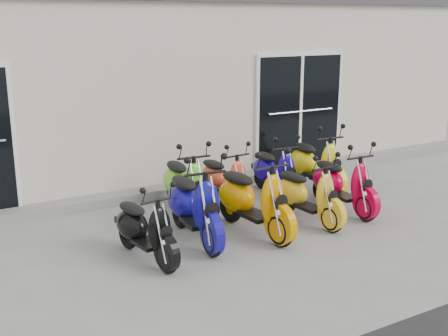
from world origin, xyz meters
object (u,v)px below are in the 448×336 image
at_px(scooter_front_orange_a, 253,189).
at_px(scooter_back_yellow, 316,156).
at_px(scooter_back_red, 225,172).
at_px(scooter_back_blue, 275,164).
at_px(scooter_front_blue, 194,195).
at_px(scooter_front_red, 343,175).
at_px(scooter_front_black, 145,219).
at_px(scooter_back_green, 185,176).
at_px(scooter_front_orange_b, 308,186).

height_order(scooter_front_orange_a, scooter_back_yellow, scooter_front_orange_a).
bearing_deg(scooter_back_red, scooter_back_yellow, -8.47).
bearing_deg(scooter_front_orange_a, scooter_back_blue, 41.44).
bearing_deg(scooter_front_blue, scooter_front_red, 3.70).
bearing_deg(scooter_front_black, scooter_back_green, 39.97).
xyz_separation_m(scooter_front_orange_a, scooter_back_red, (0.31, 1.32, -0.10)).
height_order(scooter_front_blue, scooter_back_yellow, scooter_front_blue).
bearing_deg(scooter_back_blue, scooter_front_orange_a, -129.73).
distance_m(scooter_back_green, scooter_back_yellow, 2.53).
xyz_separation_m(scooter_front_red, scooter_back_yellow, (0.36, 1.11, 0.03)).
bearing_deg(scooter_back_red, scooter_front_orange_a, -108.26).
relative_size(scooter_front_orange_a, scooter_back_red, 1.19).
bearing_deg(scooter_back_green, scooter_back_yellow, 3.99).
xyz_separation_m(scooter_front_black, scooter_front_orange_b, (2.58, 0.08, 0.03)).
distance_m(scooter_back_blue, scooter_back_yellow, 0.82).
bearing_deg(scooter_front_orange_b, scooter_back_yellow, 42.91).
height_order(scooter_front_orange_a, scooter_back_red, scooter_front_orange_a).
height_order(scooter_front_red, scooter_back_green, scooter_back_green).
bearing_deg(scooter_front_orange_b, scooter_front_blue, 169.76).
distance_m(scooter_front_orange_a, scooter_back_red, 1.36).
xyz_separation_m(scooter_front_orange_a, scooter_back_blue, (1.28, 1.30, -0.09)).
relative_size(scooter_front_red, scooter_back_yellow, 0.94).
bearing_deg(scooter_back_green, scooter_front_blue, -105.48).
height_order(scooter_front_black, scooter_front_orange_b, scooter_front_orange_b).
bearing_deg(scooter_back_blue, scooter_back_red, -176.21).
bearing_deg(scooter_back_red, scooter_back_blue, -6.12).
xyz_separation_m(scooter_front_blue, scooter_back_blue, (2.11, 1.13, -0.09)).
relative_size(scooter_front_orange_a, scooter_front_red, 1.11).
bearing_deg(scooter_back_blue, scooter_back_yellow, -1.37).
xyz_separation_m(scooter_front_orange_b, scooter_back_yellow, (1.15, 1.24, 0.06)).
bearing_deg(scooter_front_orange_b, scooter_front_orange_a, 174.70).
distance_m(scooter_front_red, scooter_back_green, 2.44).
bearing_deg(scooter_back_yellow, scooter_back_red, -179.75).
xyz_separation_m(scooter_front_red, scooter_back_blue, (-0.44, 1.20, -0.03)).
bearing_deg(scooter_front_black, scooter_front_blue, 10.11).
distance_m(scooter_back_green, scooter_back_blue, 1.72).
bearing_deg(scooter_back_red, scooter_front_orange_b, -70.02).
relative_size(scooter_front_black, scooter_front_orange_b, 0.95).
bearing_deg(scooter_front_black, scooter_back_yellow, 11.43).
distance_m(scooter_front_black, scooter_back_yellow, 3.96).
bearing_deg(scooter_front_blue, scooter_back_green, 75.21).
relative_size(scooter_front_black, scooter_back_green, 0.89).
height_order(scooter_front_orange_b, scooter_front_red, scooter_front_red).
height_order(scooter_front_black, scooter_front_blue, scooter_front_blue).
relative_size(scooter_front_blue, scooter_front_orange_a, 1.00).
bearing_deg(scooter_back_blue, scooter_front_black, -149.71).
height_order(scooter_front_orange_b, scooter_back_yellow, scooter_back_yellow).
distance_m(scooter_front_blue, scooter_front_orange_a, 0.85).
bearing_deg(scooter_back_red, scooter_front_red, -45.78).
bearing_deg(scooter_front_red, scooter_back_green, 153.70).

